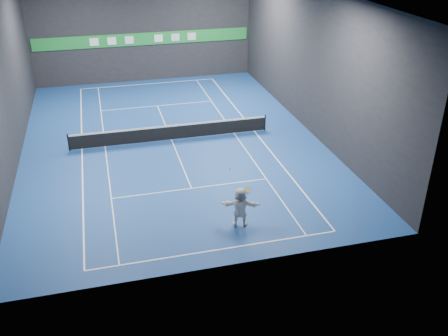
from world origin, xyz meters
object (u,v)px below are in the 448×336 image
object	(u,v)px
tennis_net	(171,132)
player	(240,207)
tennis_racket	(248,191)
tennis_ball	(230,169)

from	to	relation	value
tennis_net	player	bearing A→B (deg)	-81.79
tennis_racket	player	bearing A→B (deg)	-172.14
player	tennis_racket	xyz separation A→B (m)	(0.35, 0.05, 0.74)
tennis_net	tennis_racket	xyz separation A→B (m)	(1.83, -10.26, 1.16)
player	tennis_net	distance (m)	10.42
player	tennis_racket	bearing A→B (deg)	-153.95
player	tennis_ball	size ratio (longest dim) A/B	29.97
tennis_ball	tennis_racket	distance (m)	1.41
player	tennis_ball	world-z (taller)	tennis_ball
tennis_racket	tennis_net	bearing A→B (deg)	100.13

